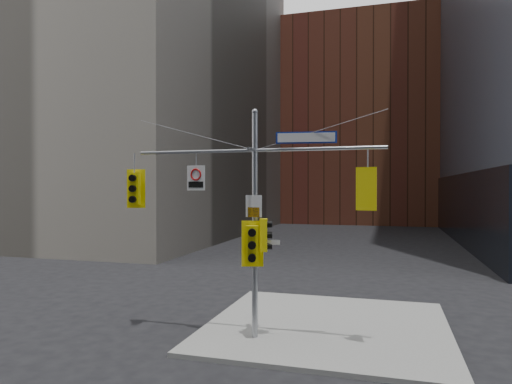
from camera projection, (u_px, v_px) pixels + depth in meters
The scene contains 13 objects.
ground at pixel (234, 366), 12.36m from camera, with size 160.00×160.00×0.00m, color black.
sidewalk_corner at pixel (327, 326), 15.64m from camera, with size 8.00×8.00×0.15m, color gray.
brick_midrise at pixel (361, 126), 67.90m from camera, with size 26.00×20.00×28.00m, color brown.
signal_assembly at pixel (255, 201), 14.24m from camera, with size 8.00×0.80×7.30m.
traffic_light_west_arm at pixel (134, 189), 15.44m from camera, with size 0.62×0.58×1.32m.
traffic_light_east_arm at pixel (368, 189), 13.27m from camera, with size 0.59×0.53×1.25m.
traffic_light_pole_side at pixel (265, 235), 14.17m from camera, with size 0.44×0.38×1.02m.
traffic_light_pole_front at pixel (252, 244), 13.99m from camera, with size 0.67×0.63×1.43m.
street_sign_blade at pixel (306, 138), 13.77m from camera, with size 1.83×0.28×0.36m.
regulatory_sign_arm at pixel (196, 177), 14.77m from camera, with size 0.65×0.12×0.81m.
regulatory_sign_pole at pixel (254, 207), 14.13m from camera, with size 0.52×0.06×0.68m.
street_blade_ew at pixel (269, 242), 14.13m from camera, with size 0.72×0.08×0.14m.
street_blade_ns at pixel (259, 249), 14.69m from camera, with size 0.09×0.72×0.14m.
Camera 1 is at (4.03, -11.66, 4.83)m, focal length 32.00 mm.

